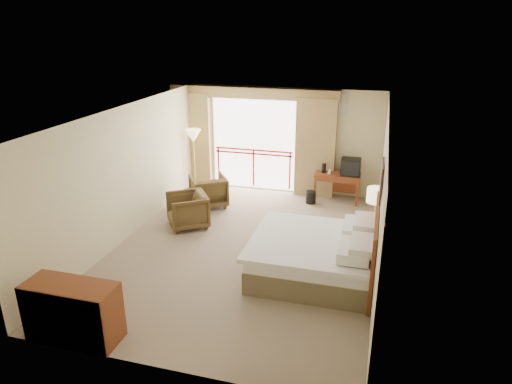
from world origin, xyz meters
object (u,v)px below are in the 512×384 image
(nightstand, at_px, (372,234))
(side_table, at_px, (194,196))
(desk, at_px, (338,179))
(tv, at_px, (351,167))
(armchair_near, at_px, (188,226))
(wastebasket, at_px, (311,197))
(bed, at_px, (316,255))
(armchair_far, at_px, (209,205))
(floor_lamp, at_px, (193,138))
(dresser, at_px, (73,312))
(table_lamp, at_px, (376,196))

(nightstand, relative_size, side_table, 1.24)
(desk, bearing_deg, tv, -12.56)
(desk, xyz_separation_m, armchair_near, (-2.98, -2.42, -0.56))
(wastebasket, bearing_deg, bed, -79.48)
(nightstand, bearing_deg, armchair_near, 176.18)
(armchair_near, bearing_deg, armchair_far, 144.36)
(nightstand, bearing_deg, side_table, 163.88)
(nightstand, distance_m, armchair_far, 4.11)
(floor_lamp, bearing_deg, nightstand, -25.36)
(armchair_far, bearing_deg, dresser, 55.51)
(desk, relative_size, armchair_far, 1.32)
(wastebasket, bearing_deg, table_lamp, -52.55)
(armchair_far, distance_m, armchair_near, 1.25)
(side_table, bearing_deg, bed, -33.87)
(table_lamp, xyz_separation_m, desk, (-0.94, 2.35, -0.53))
(bed, distance_m, dresser, 4.03)
(nightstand, bearing_deg, table_lamp, 85.90)
(tv, bearing_deg, desk, 147.87)
(desk, bearing_deg, wastebasket, -152.32)
(floor_lamp, bearing_deg, armchair_far, -52.29)
(floor_lamp, bearing_deg, bed, -43.01)
(bed, height_order, dresser, bed)
(table_lamp, height_order, wastebasket, table_lamp)
(bed, bearing_deg, dresser, -138.58)
(armchair_near, distance_m, side_table, 0.99)
(table_lamp, xyz_separation_m, armchair_far, (-3.91, 1.18, -1.09))
(wastebasket, distance_m, armchair_near, 3.16)
(table_lamp, bearing_deg, armchair_far, 163.24)
(nightstand, bearing_deg, desk, 107.32)
(bed, relative_size, floor_lamp, 1.30)
(armchair_near, xyz_separation_m, side_table, (-0.24, 0.90, 0.34))
(nightstand, relative_size, floor_lamp, 0.37)
(floor_lamp, bearing_deg, dresser, -83.18)
(nightstand, distance_m, desk, 2.59)
(bed, distance_m, floor_lamp, 5.24)
(nightstand, xyz_separation_m, wastebasket, (-1.54, 2.06, -0.15))
(bed, relative_size, side_table, 4.32)
(tv, bearing_deg, dresser, -139.33)
(tv, bearing_deg, bed, -116.04)
(table_lamp, xyz_separation_m, wastebasket, (-1.54, 2.01, -0.94))
(bed, distance_m, armchair_far, 3.93)
(wastebasket, xyz_separation_m, armchair_far, (-2.37, -0.83, -0.15))
(nightstand, height_order, desk, desk)
(desk, bearing_deg, floor_lamp, -179.31)
(table_lamp, distance_m, tv, 2.39)
(tv, bearing_deg, side_table, -179.18)
(nightstand, height_order, side_table, nightstand)
(tv, height_order, side_table, tv)
(wastebasket, bearing_deg, armchair_far, -160.71)
(armchair_near, bearing_deg, wastebasket, 95.87)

